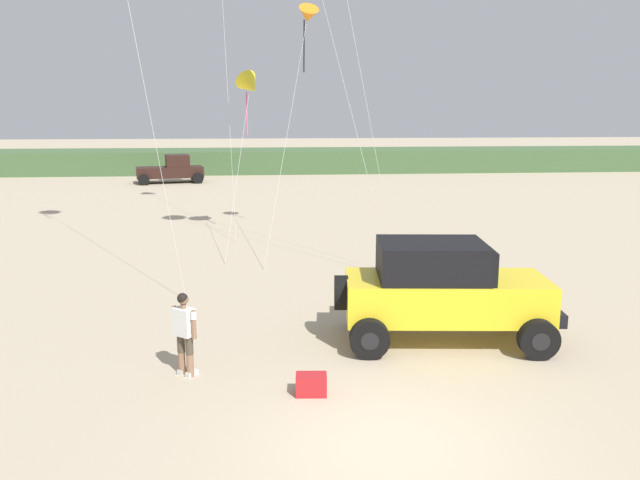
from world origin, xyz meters
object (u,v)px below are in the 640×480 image
at_px(kite_orange_streamer, 308,16).
at_px(kite_black_sled, 250,86).
at_px(person_watching, 184,329).
at_px(jeep, 443,289).
at_px(cooler_box, 311,384).
at_px(distant_pickup, 172,170).

xyz_separation_m(kite_orange_streamer, kite_black_sled, (-2.23, 0.63, -2.54)).
height_order(person_watching, kite_black_sled, kite_black_sled).
bearing_deg(person_watching, jeep, 14.39).
bearing_deg(kite_black_sled, person_watching, -94.60).
distance_m(jeep, person_watching, 5.66).
height_order(jeep, kite_orange_streamer, kite_orange_streamer).
xyz_separation_m(person_watching, cooler_box, (2.36, -1.07, -0.75)).
distance_m(kite_orange_streamer, kite_black_sled, 3.44).
distance_m(cooler_box, kite_orange_streamer, 16.65).
height_order(cooler_box, distant_pickup, distant_pickup).
bearing_deg(distant_pickup, person_watching, -81.83).
height_order(person_watching, distant_pickup, distant_pickup).
relative_size(person_watching, distant_pickup, 0.34).
bearing_deg(distant_pickup, kite_orange_streamer, -68.45).
relative_size(cooler_box, kite_black_sled, 0.08).
height_order(person_watching, cooler_box, person_watching).
bearing_deg(kite_orange_streamer, person_watching, -104.16).
bearing_deg(person_watching, cooler_box, -24.33).
height_order(jeep, distant_pickup, jeep).
relative_size(cooler_box, kite_orange_streamer, 0.06).
relative_size(kite_orange_streamer, kite_black_sled, 1.37).
relative_size(jeep, distant_pickup, 1.01).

